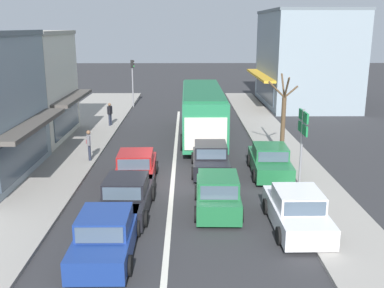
{
  "coord_description": "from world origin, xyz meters",
  "views": [
    {
      "loc": [
        0.66,
        -19.81,
        7.07
      ],
      "look_at": [
        0.94,
        2.5,
        1.2
      ],
      "focal_mm": 42.0,
      "sensor_mm": 36.0,
      "label": 1
    }
  ],
  "objects_px": {
    "sedan_adjacent_lane_lead": "(136,169)",
    "pedestrian_browsing_midblock": "(110,113)",
    "hatchback_behind_bus_near": "(218,194)",
    "parked_sedan_kerb_second": "(270,161)",
    "traffic_light_downstreet": "(133,75)",
    "city_bus": "(202,109)",
    "directional_road_sign": "(303,129)",
    "sedan_adjacent_lane_trail": "(127,197)",
    "sedan_behind_bus_mid": "(106,236)",
    "sedan_queue_gap_filler": "(210,159)",
    "parked_sedan_kerb_front": "(297,211)",
    "pedestrian_with_handbag_near": "(89,143)",
    "street_tree_right": "(283,120)"
  },
  "relations": [
    {
      "from": "sedan_adjacent_lane_lead",
      "to": "traffic_light_downstreet",
      "type": "height_order",
      "value": "traffic_light_downstreet"
    },
    {
      "from": "parked_sedan_kerb_front",
      "to": "parked_sedan_kerb_second",
      "type": "distance_m",
      "value": 6.13
    },
    {
      "from": "sedan_behind_bus_mid",
      "to": "parked_sedan_kerb_second",
      "type": "bearing_deg",
      "value": 50.32
    },
    {
      "from": "directional_road_sign",
      "to": "city_bus",
      "type": "bearing_deg",
      "value": 113.24
    },
    {
      "from": "directional_road_sign",
      "to": "street_tree_right",
      "type": "xyz_separation_m",
      "value": [
        0.15,
        4.7,
        -0.56
      ]
    },
    {
      "from": "city_bus",
      "to": "sedan_adjacent_lane_lead",
      "type": "distance_m",
      "value": 9.28
    },
    {
      "from": "city_bus",
      "to": "traffic_light_downstreet",
      "type": "height_order",
      "value": "traffic_light_downstreet"
    },
    {
      "from": "city_bus",
      "to": "sedan_adjacent_lane_lead",
      "type": "height_order",
      "value": "city_bus"
    },
    {
      "from": "parked_sedan_kerb_second",
      "to": "sedan_adjacent_lane_trail",
      "type": "bearing_deg",
      "value": -143.97
    },
    {
      "from": "traffic_light_downstreet",
      "to": "sedan_adjacent_lane_trail",
      "type": "bearing_deg",
      "value": -84.09
    },
    {
      "from": "city_bus",
      "to": "parked_sedan_kerb_second",
      "type": "bearing_deg",
      "value": -67.74
    },
    {
      "from": "sedan_behind_bus_mid",
      "to": "sedan_adjacent_lane_trail",
      "type": "relative_size",
      "value": 0.99
    },
    {
      "from": "sedan_behind_bus_mid",
      "to": "sedan_adjacent_lane_lead",
      "type": "relative_size",
      "value": 0.99
    },
    {
      "from": "pedestrian_browsing_midblock",
      "to": "parked_sedan_kerb_second",
      "type": "bearing_deg",
      "value": -48.22
    },
    {
      "from": "sedan_adjacent_lane_trail",
      "to": "pedestrian_with_handbag_near",
      "type": "relative_size",
      "value": 2.61
    },
    {
      "from": "parked_sedan_kerb_second",
      "to": "directional_road_sign",
      "type": "distance_m",
      "value": 3.01
    },
    {
      "from": "directional_road_sign",
      "to": "street_tree_right",
      "type": "height_order",
      "value": "street_tree_right"
    },
    {
      "from": "city_bus",
      "to": "street_tree_right",
      "type": "distance_m",
      "value": 6.32
    },
    {
      "from": "sedan_adjacent_lane_trail",
      "to": "pedestrian_browsing_midblock",
      "type": "xyz_separation_m",
      "value": [
        -3.17,
        15.38,
        0.4
      ]
    },
    {
      "from": "directional_road_sign",
      "to": "parked_sedan_kerb_front",
      "type": "bearing_deg",
      "value": -105.23
    },
    {
      "from": "parked_sedan_kerb_second",
      "to": "traffic_light_downstreet",
      "type": "distance_m",
      "value": 21.15
    },
    {
      "from": "parked_sedan_kerb_front",
      "to": "sedan_adjacent_lane_lead",
      "type": "bearing_deg",
      "value": 141.44
    },
    {
      "from": "sedan_adjacent_lane_lead",
      "to": "parked_sedan_kerb_second",
      "type": "distance_m",
      "value": 6.53
    },
    {
      "from": "directional_road_sign",
      "to": "pedestrian_browsing_midblock",
      "type": "xyz_separation_m",
      "value": [
        -10.57,
        12.68,
        -1.64
      ]
    },
    {
      "from": "sedan_adjacent_lane_lead",
      "to": "parked_sedan_kerb_front",
      "type": "relative_size",
      "value": 1.01
    },
    {
      "from": "traffic_light_downstreet",
      "to": "pedestrian_browsing_midblock",
      "type": "distance_m",
      "value": 8.58
    },
    {
      "from": "street_tree_right",
      "to": "sedan_adjacent_lane_lead",
      "type": "bearing_deg",
      "value": -153.2
    },
    {
      "from": "sedan_queue_gap_filler",
      "to": "sedan_adjacent_lane_lead",
      "type": "xyz_separation_m",
      "value": [
        -3.55,
        -1.58,
        0.0
      ]
    },
    {
      "from": "pedestrian_with_handbag_near",
      "to": "parked_sedan_kerb_front",
      "type": "bearing_deg",
      "value": -41.95
    },
    {
      "from": "parked_sedan_kerb_front",
      "to": "street_tree_right",
      "type": "bearing_deg",
      "value": 81.78
    },
    {
      "from": "street_tree_right",
      "to": "directional_road_sign",
      "type": "bearing_deg",
      "value": -91.8
    },
    {
      "from": "city_bus",
      "to": "sedan_adjacent_lane_trail",
      "type": "relative_size",
      "value": 2.55
    },
    {
      "from": "hatchback_behind_bus_near",
      "to": "sedan_adjacent_lane_lead",
      "type": "bearing_deg",
      "value": 136.0
    },
    {
      "from": "sedan_behind_bus_mid",
      "to": "street_tree_right",
      "type": "height_order",
      "value": "street_tree_right"
    },
    {
      "from": "sedan_adjacent_lane_trail",
      "to": "pedestrian_browsing_midblock",
      "type": "height_order",
      "value": "pedestrian_browsing_midblock"
    },
    {
      "from": "hatchback_behind_bus_near",
      "to": "parked_sedan_kerb_second",
      "type": "bearing_deg",
      "value": 57.78
    },
    {
      "from": "hatchback_behind_bus_near",
      "to": "sedan_adjacent_lane_lead",
      "type": "distance_m",
      "value": 4.96
    },
    {
      "from": "hatchback_behind_bus_near",
      "to": "street_tree_right",
      "type": "relative_size",
      "value": 0.82
    },
    {
      "from": "sedan_behind_bus_mid",
      "to": "parked_sedan_kerb_second",
      "type": "distance_m",
      "value": 10.4
    },
    {
      "from": "parked_sedan_kerb_second",
      "to": "street_tree_right",
      "type": "relative_size",
      "value": 0.93
    },
    {
      "from": "sedan_adjacent_lane_trail",
      "to": "street_tree_right",
      "type": "bearing_deg",
      "value": 44.37
    },
    {
      "from": "sedan_adjacent_lane_trail",
      "to": "sedan_queue_gap_filler",
      "type": "height_order",
      "value": "same"
    },
    {
      "from": "sedan_adjacent_lane_trail",
      "to": "sedan_behind_bus_mid",
      "type": "bearing_deg",
      "value": -93.93
    },
    {
      "from": "sedan_adjacent_lane_trail",
      "to": "traffic_light_downstreet",
      "type": "distance_m",
      "value": 23.97
    },
    {
      "from": "sedan_adjacent_lane_trail",
      "to": "parked_sedan_kerb_front",
      "type": "distance_m",
      "value": 6.44
    },
    {
      "from": "city_bus",
      "to": "directional_road_sign",
      "type": "xyz_separation_m",
      "value": [
        4.05,
        -9.42,
        0.82
      ]
    },
    {
      "from": "sedan_adjacent_lane_lead",
      "to": "pedestrian_browsing_midblock",
      "type": "height_order",
      "value": "pedestrian_browsing_midblock"
    },
    {
      "from": "city_bus",
      "to": "sedan_queue_gap_filler",
      "type": "height_order",
      "value": "city_bus"
    },
    {
      "from": "sedan_behind_bus_mid",
      "to": "directional_road_sign",
      "type": "xyz_separation_m",
      "value": [
        7.63,
        6.03,
        2.04
      ]
    },
    {
      "from": "parked_sedan_kerb_second",
      "to": "hatchback_behind_bus_near",
      "type": "bearing_deg",
      "value": -122.22
    }
  ]
}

